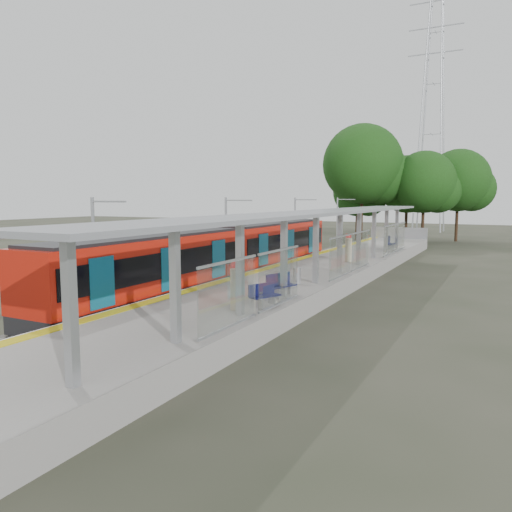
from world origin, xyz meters
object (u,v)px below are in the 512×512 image
(info_pillar_far, at_px, (348,250))
(bench_far, at_px, (389,243))
(bench_near, at_px, (264,294))
(litter_bin, at_px, (297,276))
(info_pillar_near, at_px, (236,289))
(bench_mid, at_px, (280,284))
(train, at_px, (223,253))

(info_pillar_far, bearing_deg, bench_far, 90.83)
(bench_near, bearing_deg, litter_bin, 121.23)
(info_pillar_near, relative_size, info_pillar_far, 1.00)
(bench_near, xyz_separation_m, litter_bin, (-0.87, 5.59, -0.08))
(bench_mid, distance_m, info_pillar_far, 13.19)
(bench_near, relative_size, bench_mid, 0.90)
(train, bearing_deg, bench_near, -49.70)
(bench_far, bearing_deg, train, -111.43)
(bench_mid, bearing_deg, bench_near, -64.23)
(bench_far, bearing_deg, info_pillar_near, -91.53)
(train, relative_size, info_pillar_far, 14.45)
(train, height_order, bench_mid, train)
(info_pillar_near, bearing_deg, info_pillar_far, 93.34)
(bench_far, height_order, litter_bin, bench_far)
(bench_far, relative_size, info_pillar_near, 0.89)
(bench_far, bearing_deg, litter_bin, -92.42)
(litter_bin, bearing_deg, info_pillar_near, -88.36)
(info_pillar_far, bearing_deg, litter_bin, -82.59)
(bench_mid, relative_size, info_pillar_near, 0.83)
(bench_mid, height_order, litter_bin, bench_mid)
(info_pillar_near, xyz_separation_m, info_pillar_far, (-0.44, 16.46, -0.00))
(bench_near, bearing_deg, info_pillar_far, 116.53)
(bench_near, height_order, bench_mid, bench_mid)
(bench_near, xyz_separation_m, info_pillar_near, (-0.68, -1.11, 0.34))
(info_pillar_far, relative_size, litter_bin, 2.34)
(train, bearing_deg, bench_far, 69.26)
(bench_far, distance_m, litter_bin, 18.78)
(bench_mid, bearing_deg, info_pillar_far, 112.79)
(bench_far, distance_m, info_pillar_near, 25.47)
(train, xyz_separation_m, info_pillar_far, (5.47, 7.59, -0.22))
(bench_mid, relative_size, litter_bin, 1.93)
(info_pillar_far, distance_m, litter_bin, 9.78)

